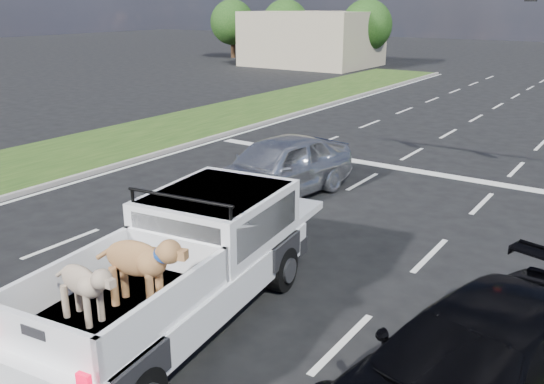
{
  "coord_description": "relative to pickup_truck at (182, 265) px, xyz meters",
  "views": [
    {
      "loc": [
        5.25,
        -7.11,
        5.1
      ],
      "look_at": [
        -0.95,
        2.0,
        1.46
      ],
      "focal_mm": 38.0,
      "sensor_mm": 36.0,
      "label": 1
    }
  ],
  "objects": [
    {
      "name": "building_left",
      "position": [
        -19.23,
        36.89,
        1.17
      ],
      "size": [
        10.0,
        8.0,
        4.4
      ],
      "primitive_type": "cube",
      "color": "tan",
      "rests_on": "ground"
    },
    {
      "name": "grass_median_left",
      "position": [
        -10.73,
        6.89,
        -0.98
      ],
      "size": [
        5.0,
        60.0,
        0.1
      ],
      "primitive_type": "cube",
      "color": "#1E3F13",
      "rests_on": "ground"
    },
    {
      "name": "tree_far_c",
      "position": [
        -15.23,
        38.89,
        2.25
      ],
      "size": [
        4.2,
        4.2,
        5.4
      ],
      "color": "#332114",
      "rests_on": "ground"
    },
    {
      "name": "ground",
      "position": [
        0.77,
        0.89,
        -1.03
      ],
      "size": [
        160.0,
        160.0,
        0.0
      ],
      "primitive_type": "plane",
      "color": "black",
      "rests_on": "ground"
    },
    {
      "name": "silver_sedan",
      "position": [
        -2.33,
        6.3,
        -0.19
      ],
      "size": [
        2.67,
        5.19,
        1.69
      ],
      "primitive_type": "imported",
      "rotation": [
        0.0,
        0.0,
        -0.14
      ],
      "color": "silver",
      "rests_on": "ground"
    },
    {
      "name": "black_coupe",
      "position": [
        4.72,
        0.14,
        -0.24
      ],
      "size": [
        3.55,
        5.84,
        1.58
      ],
      "primitive_type": "imported",
      "rotation": [
        0.0,
        0.0,
        -0.26
      ],
      "color": "black",
      "rests_on": "ground"
    },
    {
      "name": "pickup_truck",
      "position": [
        0.0,
        0.0,
        0.0
      ],
      "size": [
        2.86,
        6.14,
        2.22
      ],
      "rotation": [
        0.0,
        0.0,
        0.13
      ],
      "color": "black",
      "rests_on": "ground"
    },
    {
      "name": "tree_far_a",
      "position": [
        -29.23,
        38.89,
        2.25
      ],
      "size": [
        4.2,
        4.2,
        5.4
      ],
      "color": "#332114",
      "rests_on": "ground"
    },
    {
      "name": "road_markings",
      "position": [
        0.77,
        7.45,
        -1.03
      ],
      "size": [
        17.75,
        60.0,
        0.01
      ],
      "color": "silver",
      "rests_on": "ground"
    },
    {
      "name": "curb_left",
      "position": [
        -8.28,
        6.89,
        -0.96
      ],
      "size": [
        0.15,
        60.0,
        0.14
      ],
      "primitive_type": "cube",
      "color": "gray",
      "rests_on": "ground"
    },
    {
      "name": "tree_far_b",
      "position": [
        -23.23,
        38.89,
        2.25
      ],
      "size": [
        4.2,
        4.2,
        5.4
      ],
      "color": "#332114",
      "rests_on": "ground"
    }
  ]
}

